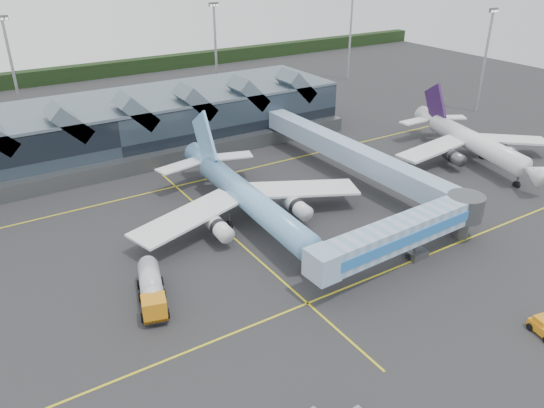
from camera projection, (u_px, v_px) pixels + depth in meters
ground at (268, 269)px, 63.27m from camera, size 260.00×260.00×0.00m
taxi_stripes at (229, 234)px, 70.84m from camera, size 120.00×60.00×0.01m
tree_line_far at (57, 75)px, 145.65m from camera, size 260.00×4.00×4.00m
terminal at (104, 130)px, 94.52m from camera, size 90.00×22.25×12.52m
light_masts at (198, 57)px, 115.29m from camera, size 132.40×42.56×22.45m
main_airliner at (248, 198)px, 72.13m from camera, size 34.24×39.39×12.65m
regional_jet at (471, 141)px, 93.11m from camera, size 29.42×32.73×11.35m
jet_bridge at (412, 229)px, 63.18m from camera, size 27.60×5.18×6.15m
fuel_truck at (151, 287)px, 56.83m from camera, size 4.82×9.82×3.29m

